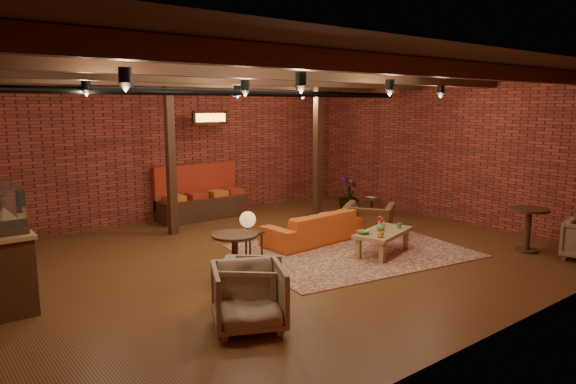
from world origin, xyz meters
TOP-DOWN VIEW (x-y plane):
  - floor at (0.00, 0.00)m, footprint 10.00×10.00m
  - ceiling at (0.00, 0.00)m, footprint 10.00×8.00m
  - wall_back at (0.00, 4.00)m, footprint 10.00×0.02m
  - wall_front at (0.00, -4.00)m, footprint 10.00×0.02m
  - wall_right at (5.00, 0.00)m, footprint 0.02×8.00m
  - ceiling_beams at (0.00, 0.00)m, footprint 9.80×6.40m
  - ceiling_pipe at (0.00, 1.60)m, footprint 9.60×0.12m
  - post_left at (-0.60, 2.60)m, footprint 0.16×0.16m
  - post_right at (2.80, 2.00)m, footprint 0.16×0.16m
  - banquette at (0.60, 3.55)m, footprint 2.10×0.70m
  - service_sign at (0.60, 3.10)m, footprint 0.86×0.06m
  - ceiling_spotlights at (0.00, 0.00)m, footprint 6.40×4.40m
  - rug at (1.41, -0.55)m, footprint 4.29×3.53m
  - sofa at (1.25, 0.35)m, footprint 2.12×0.95m
  - coffee_table at (1.68, -1.02)m, footprint 1.36×0.95m
  - side_table_lamp at (-0.42, 0.11)m, footprint 0.53×0.53m
  - round_table_left at (-1.10, -0.58)m, footprint 0.69×0.69m
  - armchair_a at (-1.62, -1.78)m, footprint 1.01×1.01m
  - armchair_b at (-1.88, -2.11)m, footprint 1.07×1.05m
  - armchair_right at (2.58, 0.15)m, footprint 1.05×1.14m
  - side_table_book at (3.69, 1.18)m, footprint 0.54×0.54m
  - round_table_right at (3.89, -2.50)m, footprint 0.68×0.68m
  - plant_tall at (3.70, 1.87)m, footprint 2.01×2.01m

SIDE VIEW (x-z plane):
  - floor at x=0.00m, z-range 0.00..0.00m
  - rug at x=1.41m, z-range 0.00..0.01m
  - sofa at x=1.25m, z-range 0.00..0.60m
  - coffee_table at x=1.68m, z-range 0.04..0.72m
  - armchair_a at x=-1.62m, z-range 0.00..0.76m
  - armchair_right at x=2.58m, z-range 0.00..0.83m
  - armchair_b at x=-1.88m, z-range 0.00..0.85m
  - side_table_book at x=3.69m, z-range 0.19..0.69m
  - round_table_left at x=-1.10m, z-range 0.13..0.85m
  - banquette at x=0.60m, z-range 0.00..1.00m
  - round_table_right at x=3.89m, z-range 0.13..0.93m
  - side_table_lamp at x=-0.42m, z-range 0.23..1.09m
  - plant_tall at x=3.70m, z-range 0.00..2.73m
  - wall_back at x=0.00m, z-range 0.00..3.20m
  - wall_front at x=0.00m, z-range 0.00..3.20m
  - wall_right at x=5.00m, z-range 0.00..3.20m
  - post_left at x=-0.60m, z-range 0.00..3.20m
  - post_right at x=2.80m, z-range 0.00..3.20m
  - service_sign at x=0.60m, z-range 2.20..2.50m
  - ceiling_pipe at x=0.00m, z-range 2.79..2.91m
  - ceiling_spotlights at x=0.00m, z-range 2.72..3.00m
  - ceiling_beams at x=0.00m, z-range 2.97..3.19m
  - ceiling at x=0.00m, z-range 3.19..3.21m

